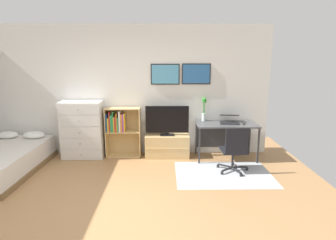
{
  "coord_description": "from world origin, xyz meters",
  "views": [
    {
      "loc": [
        0.88,
        -3.47,
        2.06
      ],
      "look_at": [
        0.93,
        1.5,
        0.94
      ],
      "focal_mm": 30.13,
      "sensor_mm": 36.0,
      "label": 1
    }
  ],
  "objects_px": {
    "television": "(167,121)",
    "desk": "(225,129)",
    "bookshelf": "(120,128)",
    "office_chair": "(235,149)",
    "computer_mouse": "(244,123)",
    "bamboo_vase": "(204,109)",
    "bed": "(1,161)",
    "tv_stand": "(167,146)",
    "dresser": "(83,130)",
    "laptop": "(230,119)"
  },
  "relations": [
    {
      "from": "bookshelf",
      "to": "tv_stand",
      "type": "bearing_deg",
      "value": -2.9
    },
    {
      "from": "bookshelf",
      "to": "dresser",
      "type": "bearing_deg",
      "value": -175.21
    },
    {
      "from": "bed",
      "to": "tv_stand",
      "type": "distance_m",
      "value": 3.12
    },
    {
      "from": "tv_stand",
      "to": "bamboo_vase",
      "type": "distance_m",
      "value": 1.09
    },
    {
      "from": "laptop",
      "to": "computer_mouse",
      "type": "bearing_deg",
      "value": -22.68
    },
    {
      "from": "laptop",
      "to": "computer_mouse",
      "type": "distance_m",
      "value": 0.3
    },
    {
      "from": "bed",
      "to": "office_chair",
      "type": "xyz_separation_m",
      "value": [
        4.21,
        -0.06,
        0.23
      ]
    },
    {
      "from": "desk",
      "to": "computer_mouse",
      "type": "bearing_deg",
      "value": -24.02
    },
    {
      "from": "bed",
      "to": "laptop",
      "type": "height_order",
      "value": "laptop"
    },
    {
      "from": "bed",
      "to": "dresser",
      "type": "bearing_deg",
      "value": 33.5
    },
    {
      "from": "dresser",
      "to": "bamboo_vase",
      "type": "distance_m",
      "value": 2.55
    },
    {
      "from": "bed",
      "to": "tv_stand",
      "type": "relative_size",
      "value": 2.27
    },
    {
      "from": "television",
      "to": "bamboo_vase",
      "type": "bearing_deg",
      "value": 10.24
    },
    {
      "from": "dresser",
      "to": "office_chair",
      "type": "height_order",
      "value": "dresser"
    },
    {
      "from": "bookshelf",
      "to": "office_chair",
      "type": "height_order",
      "value": "bookshelf"
    },
    {
      "from": "desk",
      "to": "laptop",
      "type": "xyz_separation_m",
      "value": [
        0.08,
        0.0,
        0.2
      ]
    },
    {
      "from": "bed",
      "to": "tv_stand",
      "type": "bearing_deg",
      "value": 16.56
    },
    {
      "from": "bamboo_vase",
      "to": "dresser",
      "type": "bearing_deg",
      "value": -176.99
    },
    {
      "from": "television",
      "to": "desk",
      "type": "height_order",
      "value": "television"
    },
    {
      "from": "bookshelf",
      "to": "computer_mouse",
      "type": "bearing_deg",
      "value": -5.39
    },
    {
      "from": "office_chair",
      "to": "laptop",
      "type": "relative_size",
      "value": 1.86
    },
    {
      "from": "office_chair",
      "to": "computer_mouse",
      "type": "height_order",
      "value": "office_chair"
    },
    {
      "from": "bed",
      "to": "computer_mouse",
      "type": "bearing_deg",
      "value": 9.33
    },
    {
      "from": "desk",
      "to": "bed",
      "type": "bearing_deg",
      "value": -169.63
    },
    {
      "from": "bookshelf",
      "to": "office_chair",
      "type": "xyz_separation_m",
      "value": [
        2.17,
        -0.92,
        -0.15
      ]
    },
    {
      "from": "tv_stand",
      "to": "bookshelf",
      "type": "bearing_deg",
      "value": 177.1
    },
    {
      "from": "bed",
      "to": "office_chair",
      "type": "relative_size",
      "value": 2.4
    },
    {
      "from": "desk",
      "to": "bamboo_vase",
      "type": "relative_size",
      "value": 2.43
    },
    {
      "from": "bed",
      "to": "laptop",
      "type": "bearing_deg",
      "value": 11.71
    },
    {
      "from": "dresser",
      "to": "bamboo_vase",
      "type": "relative_size",
      "value": 2.36
    },
    {
      "from": "bed",
      "to": "desk",
      "type": "xyz_separation_m",
      "value": [
        4.21,
        0.77,
        0.39
      ]
    },
    {
      "from": "television",
      "to": "bed",
      "type": "bearing_deg",
      "value": -165.33
    },
    {
      "from": "television",
      "to": "laptop",
      "type": "bearing_deg",
      "value": -0.74
    },
    {
      "from": "bookshelf",
      "to": "computer_mouse",
      "type": "relative_size",
      "value": 9.92
    },
    {
      "from": "bed",
      "to": "television",
      "type": "height_order",
      "value": "television"
    },
    {
      "from": "television",
      "to": "desk",
      "type": "distance_m",
      "value": 1.21
    },
    {
      "from": "office_chair",
      "to": "tv_stand",
      "type": "bearing_deg",
      "value": 141.81
    },
    {
      "from": "television",
      "to": "desk",
      "type": "xyz_separation_m",
      "value": [
        1.2,
        -0.02,
        -0.17
      ]
    },
    {
      "from": "dresser",
      "to": "tv_stand",
      "type": "bearing_deg",
      "value": 0.5
    },
    {
      "from": "television",
      "to": "computer_mouse",
      "type": "bearing_deg",
      "value": -6.14
    },
    {
      "from": "bookshelf",
      "to": "office_chair",
      "type": "relative_size",
      "value": 1.2
    },
    {
      "from": "laptop",
      "to": "bamboo_vase",
      "type": "xyz_separation_m",
      "value": [
        -0.5,
        0.16,
        0.2
      ]
    },
    {
      "from": "desk",
      "to": "television",
      "type": "bearing_deg",
      "value": 179.13
    },
    {
      "from": "office_chair",
      "to": "bamboo_vase",
      "type": "height_order",
      "value": "bamboo_vase"
    },
    {
      "from": "desk",
      "to": "laptop",
      "type": "relative_size",
      "value": 2.61
    },
    {
      "from": "bookshelf",
      "to": "tv_stand",
      "type": "xyz_separation_m",
      "value": [
        0.97,
        -0.05,
        -0.38
      ]
    },
    {
      "from": "television",
      "to": "office_chair",
      "type": "relative_size",
      "value": 1.03
    },
    {
      "from": "computer_mouse",
      "to": "bamboo_vase",
      "type": "relative_size",
      "value": 0.21
    },
    {
      "from": "bed",
      "to": "desk",
      "type": "height_order",
      "value": "desk"
    },
    {
      "from": "bed",
      "to": "desk",
      "type": "relative_size",
      "value": 1.7
    }
  ]
}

